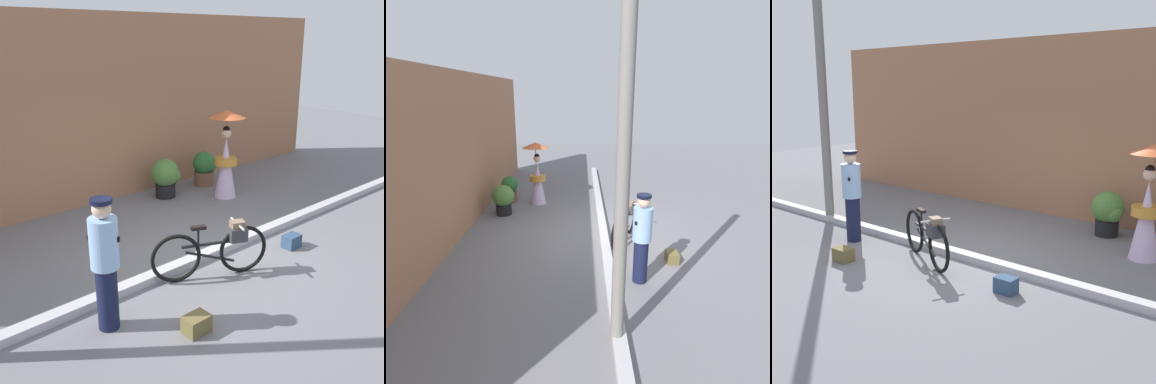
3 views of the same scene
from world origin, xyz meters
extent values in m
plane|color=slate|center=(0.00, 0.00, 0.00)|extent=(30.00, 30.00, 0.00)
cube|color=#9E6B4C|center=(0.00, 3.59, 1.92)|extent=(14.00, 0.40, 3.84)
cube|color=#B2B2B7|center=(0.00, 0.00, 0.06)|extent=(14.00, 0.20, 0.12)
torus|color=black|center=(0.17, -0.67, 0.37)|extent=(0.70, 0.36, 0.75)
torus|color=black|center=(-0.77, -0.25, 0.37)|extent=(0.70, 0.36, 0.75)
cube|color=black|center=(-0.30, -0.46, 0.53)|extent=(0.81, 0.39, 0.04)
cube|color=black|center=(-0.30, -0.46, 0.33)|extent=(0.70, 0.34, 0.27)
cylinder|color=black|center=(-0.47, -0.39, 0.65)|extent=(0.03, 0.03, 0.31)
cube|color=black|center=(-0.47, -0.39, 0.81)|extent=(0.24, 0.17, 0.05)
cylinder|color=silver|center=(0.08, -0.63, 0.79)|extent=(0.22, 0.45, 0.03)
cube|color=#333338|center=(0.08, -0.63, 0.64)|extent=(0.33, 0.31, 0.20)
cube|color=#72604C|center=(0.08, -0.63, 0.77)|extent=(0.25, 0.23, 0.14)
cylinder|color=#141938|center=(-2.07, -0.54, 0.41)|extent=(0.26, 0.26, 0.82)
cylinder|color=#8CB2E0|center=(-2.07, -0.54, 1.13)|extent=(0.34, 0.34, 0.61)
sphere|color=#D8B293|center=(-2.07, -0.54, 1.55)|extent=(0.22, 0.22, 0.22)
cylinder|color=black|center=(-2.07, -0.54, 1.65)|extent=(0.26, 0.26, 0.05)
cube|color=black|center=(-2.07, -0.54, 1.19)|extent=(0.28, 0.31, 0.06)
cone|color=silver|center=(2.40, 1.89, 0.66)|extent=(0.48, 0.48, 1.31)
cylinder|color=#C1842D|center=(2.40, 1.89, 0.81)|extent=(0.49, 0.49, 0.16)
sphere|color=beige|center=(2.40, 1.89, 1.42)|extent=(0.21, 0.21, 0.21)
sphere|color=black|center=(2.40, 1.89, 1.49)|extent=(0.16, 0.16, 0.16)
cylinder|color=olive|center=(2.44, 1.93, 1.55)|extent=(0.02, 0.02, 0.55)
cone|color=orange|center=(2.44, 1.93, 1.82)|extent=(0.79, 0.79, 0.16)
cylinder|color=black|center=(1.39, 2.74, 0.15)|extent=(0.44, 0.44, 0.31)
sphere|color=#4C7A38|center=(1.39, 2.74, 0.55)|extent=(0.62, 0.62, 0.62)
sphere|color=#4C7A38|center=(1.55, 2.65, 0.48)|extent=(0.34, 0.34, 0.34)
cube|color=brown|center=(-1.34, -1.32, 0.11)|extent=(0.32, 0.23, 0.22)
cube|color=brown|center=(-1.34, -1.39, 0.17)|extent=(0.27, 0.08, 0.08)
cube|color=navy|center=(1.41, -0.65, 0.11)|extent=(0.29, 0.22, 0.22)
cube|color=#243951|center=(1.41, -0.72, 0.17)|extent=(0.25, 0.08, 0.08)
cylinder|color=slate|center=(-3.63, 0.04, 2.40)|extent=(0.18, 0.18, 4.80)
camera|label=1|loc=(-4.43, -4.75, 3.38)|focal=42.50mm
camera|label=2|loc=(-7.50, 0.53, 3.34)|focal=31.17mm
camera|label=3|loc=(4.89, -5.78, 2.77)|focal=44.91mm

